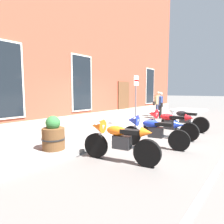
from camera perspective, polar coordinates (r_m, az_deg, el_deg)
ground_plane at (r=7.55m, az=5.57°, el=-7.30°), size 140.00×140.00×0.00m
sidewalk at (r=8.31m, az=-2.29°, el=-5.55°), size 26.03×2.68×0.14m
brick_pub_facade at (r=12.06m, az=-20.17°, el=23.27°), size 20.03×6.26×10.78m
motorcycle_orange_sport at (r=4.88m, az=1.54°, el=-7.97°), size 0.67×2.03×1.03m
motorcycle_blue_sport at (r=6.21m, az=11.39°, el=-5.17°), size 0.72×2.09×1.00m
motorcycle_red_sport at (r=7.61m, az=15.80°, el=-3.06°), size 0.62×2.13×1.04m
motorcycle_black_naked at (r=9.19m, az=20.11°, el=-2.19°), size 0.62×2.09×0.95m
pedestrian_blue_top at (r=11.85m, az=13.97°, el=2.31°), size 0.59×0.44×1.55m
pedestrian_tan_coat at (r=12.81m, az=13.24°, el=2.66°), size 0.61×0.41×1.58m
parking_sign at (r=9.04m, az=6.98°, el=5.46°), size 0.36×0.07×2.34m
barrel_planter at (r=5.68m, az=-16.70°, el=-6.53°), size 0.65×0.65×0.94m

